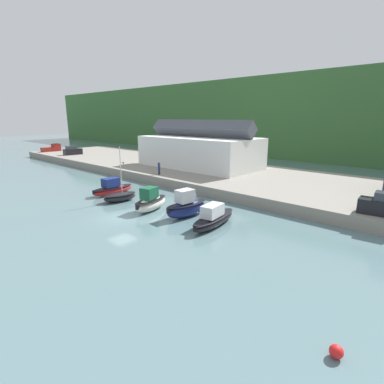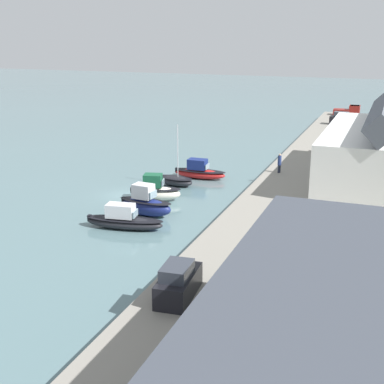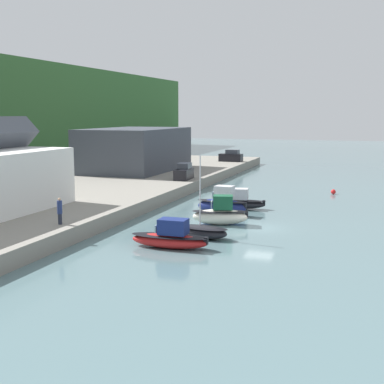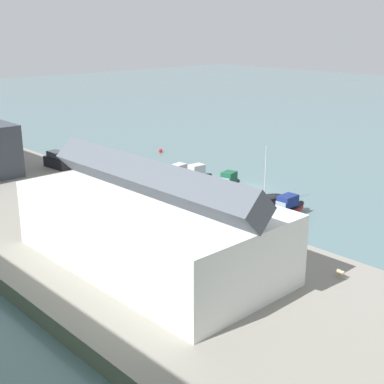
% 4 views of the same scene
% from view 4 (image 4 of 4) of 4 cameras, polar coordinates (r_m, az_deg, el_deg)
% --- Properties ---
extents(ground_plane, '(320.00, 320.00, 0.00)m').
position_cam_4_polar(ground_plane, '(66.64, 6.26, 0.37)').
color(ground_plane, slate).
extents(quay_promenade, '(119.95, 22.08, 1.36)m').
position_cam_4_polar(quay_promenade, '(51.75, -10.97, -4.11)').
color(quay_promenade, gray).
rests_on(quay_promenade, ground_plane).
extents(harbor_clubhouse, '(22.15, 11.07, 8.47)m').
position_cam_4_polar(harbor_clubhouse, '(41.86, -4.56, -3.64)').
color(harbor_clubhouse, white).
rests_on(harbor_clubhouse, quay_promenade).
extents(moored_boat_0, '(2.08, 6.22, 2.26)m').
position_cam_4_polar(moored_boat_0, '(57.31, 9.99, -1.79)').
color(moored_boat_0, red).
rests_on(moored_boat_0, ground_plane).
extents(moored_boat_1, '(2.58, 4.52, 6.80)m').
position_cam_4_polar(moored_boat_1, '(60.63, 7.93, -0.84)').
color(moored_boat_1, black).
rests_on(moored_boat_1, ground_plane).
extents(moored_boat_2, '(3.11, 5.47, 2.71)m').
position_cam_4_polar(moored_boat_2, '(63.94, 3.86, 0.63)').
color(moored_boat_2, white).
rests_on(moored_boat_2, ground_plane).
extents(moored_boat_3, '(2.30, 5.37, 2.97)m').
position_cam_4_polar(moored_boat_3, '(66.18, 0.36, 1.35)').
color(moored_boat_3, navy).
rests_on(moored_boat_3, ground_plane).
extents(moored_boat_4, '(2.81, 7.12, 2.20)m').
position_cam_4_polar(moored_boat_4, '(69.15, -1.70, 1.77)').
color(moored_boat_4, black).
rests_on(moored_boat_4, ground_plane).
extents(parked_car_0, '(4.35, 2.17, 2.16)m').
position_cam_4_polar(parked_car_0, '(72.81, -14.12, 3.26)').
color(parked_car_0, black).
rests_on(parked_car_0, quay_promenade).
extents(person_on_quay, '(0.40, 0.40, 2.14)m').
position_cam_4_polar(person_on_quay, '(49.62, 4.40, -2.58)').
color(person_on_quay, '#232838').
rests_on(person_on_quay, quay_promenade).
extents(dog_on_quay, '(0.88, 0.45, 0.68)m').
position_cam_4_polar(dog_on_quay, '(41.60, 15.49, -8.22)').
color(dog_on_quay, tan).
rests_on(dog_on_quay, quay_promenade).
extents(mooring_buoy_0, '(0.61, 0.61, 0.61)m').
position_cam_4_polar(mooring_buoy_0, '(85.53, -3.38, 4.45)').
color(mooring_buoy_0, red).
rests_on(mooring_buoy_0, ground_plane).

